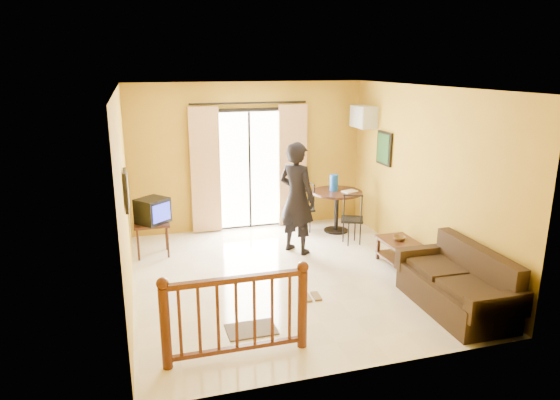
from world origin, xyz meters
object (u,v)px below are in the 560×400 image
object	(u,v)px
coffee_table	(402,251)
sofa	(459,286)
television	(153,211)
dining_table	(337,200)
standing_person	(297,198)

from	to	relation	value
coffee_table	sofa	distance (m)	1.44
television	sofa	bearing A→B (deg)	-79.64
dining_table	sofa	size ratio (longest dim) A/B	0.54
television	coffee_table	bearing A→B (deg)	-63.81
dining_table	sofa	bearing A→B (deg)	-84.51
television	dining_table	size ratio (longest dim) A/B	0.65
television	sofa	size ratio (longest dim) A/B	0.35
sofa	standing_person	xyz separation A→B (m)	(-1.39, 2.56, 0.63)
coffee_table	sofa	size ratio (longest dim) A/B	0.53
dining_table	sofa	distance (m)	3.40
television	dining_table	world-z (taller)	television
sofa	standing_person	distance (m)	2.98
dining_table	coffee_table	world-z (taller)	dining_table
dining_table	standing_person	xyz separation A→B (m)	(-1.06, -0.81, 0.32)
television	standing_person	bearing A→B (deg)	-52.44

